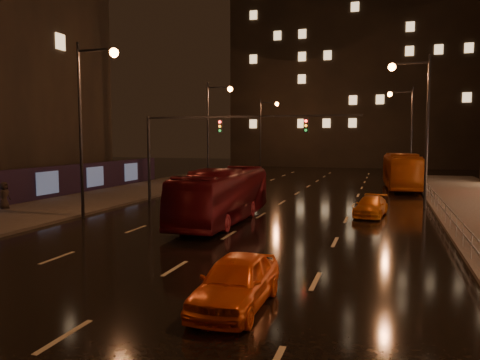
% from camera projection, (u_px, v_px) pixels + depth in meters
% --- Properties ---
extents(ground, '(140.00, 140.00, 0.00)m').
position_uv_depth(ground, '(276.00, 206.00, 31.84)').
color(ground, black).
rests_on(ground, ground).
extents(sidewalk_left, '(7.00, 70.00, 0.15)m').
position_uv_depth(sidewalk_left, '(61.00, 207.00, 31.09)').
color(sidewalk_left, '#38332D').
rests_on(sidewalk_left, ground).
extents(building_distant, '(44.00, 16.00, 36.00)m').
position_uv_depth(building_distant, '(369.00, 58.00, 78.49)').
color(building_distant, black).
rests_on(building_distant, ground).
extents(traffic_signal, '(15.31, 0.32, 6.20)m').
position_uv_depth(traffic_signal, '(206.00, 137.00, 32.92)').
color(traffic_signal, black).
rests_on(traffic_signal, ground).
extents(streetlight_right, '(2.64, 0.50, 10.00)m').
position_uv_depth(streetlight_right, '(467.00, 64.00, 11.51)').
color(streetlight_right, black).
rests_on(streetlight_right, ground).
extents(railing_right, '(0.05, 56.00, 1.00)m').
position_uv_depth(railing_right, '(442.00, 203.00, 26.83)').
color(railing_right, '#99999E').
rests_on(railing_right, sidewalk_right).
extents(bus_red, '(2.63, 10.63, 2.95)m').
position_uv_depth(bus_red, '(223.00, 195.00, 25.84)').
color(bus_red, '#500B12').
rests_on(bus_red, ground).
extents(bus_curb, '(3.39, 11.76, 3.24)m').
position_uv_depth(bus_curb, '(402.00, 171.00, 42.99)').
color(bus_curb, '#9E430F').
rests_on(bus_curb, ground).
extents(taxi_near, '(1.73, 4.23, 1.44)m').
position_uv_depth(taxi_near, '(236.00, 282.00, 12.75)').
color(taxi_near, '#EB5A16').
rests_on(taxi_near, ground).
extents(taxi_far, '(2.13, 4.18, 1.16)m').
position_uv_depth(taxi_far, '(371.00, 206.00, 27.83)').
color(taxi_far, '#C06112').
rests_on(taxi_far, ground).
extents(pedestrian_c, '(0.61, 0.88, 1.71)m').
position_uv_depth(pedestrian_c, '(4.00, 195.00, 29.64)').
color(pedestrian_c, black).
rests_on(pedestrian_c, sidewalk_left).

